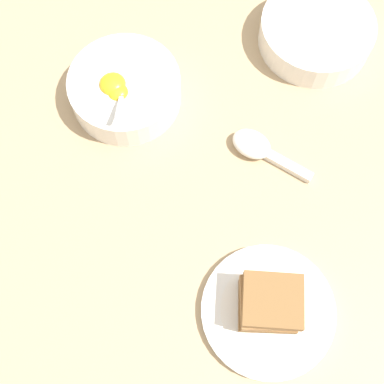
% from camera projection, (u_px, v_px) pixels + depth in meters
% --- Properties ---
extents(ground_plane, '(3.00, 3.00, 0.00)m').
position_uv_depth(ground_plane, '(222.00, 126.00, 0.87)').
color(ground_plane, tan).
extents(egg_bowl, '(0.18, 0.18, 0.08)m').
position_uv_depth(egg_bowl, '(125.00, 89.00, 0.86)').
color(egg_bowl, white).
rests_on(egg_bowl, ground_plane).
extents(toast_plate, '(0.19, 0.19, 0.02)m').
position_uv_depth(toast_plate, '(268.00, 311.00, 0.76)').
color(toast_plate, white).
rests_on(toast_plate, ground_plane).
extents(toast_sandwich, '(0.11, 0.11, 0.06)m').
position_uv_depth(toast_sandwich, '(270.00, 303.00, 0.72)').
color(toast_sandwich, brown).
rests_on(toast_sandwich, toast_plate).
extents(soup_spoon, '(0.05, 0.14, 0.03)m').
position_uv_depth(soup_spoon, '(258.00, 147.00, 0.84)').
color(soup_spoon, white).
rests_on(soup_spoon, ground_plane).
extents(congee_bowl, '(0.19, 0.19, 0.05)m').
position_uv_depth(congee_bowl, '(316.00, 32.00, 0.90)').
color(congee_bowl, white).
rests_on(congee_bowl, ground_plane).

